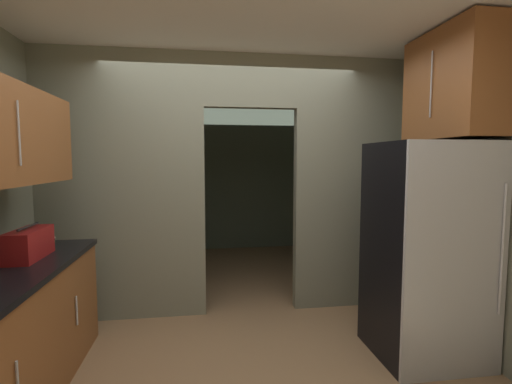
% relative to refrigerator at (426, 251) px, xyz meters
% --- Properties ---
extents(ground, '(20.00, 20.00, 0.00)m').
position_rel_refrigerator_xyz_m(ground, '(-1.46, -0.18, -0.86)').
color(ground, '#93704C').
extents(kitchen_overhead_slab, '(4.14, 6.53, 0.06)m').
position_rel_refrigerator_xyz_m(kitchen_overhead_slab, '(-1.46, 0.20, 1.80)').
color(kitchen_overhead_slab, silver).
extents(kitchen_partition, '(3.74, 0.12, 2.63)m').
position_rel_refrigerator_xyz_m(kitchen_partition, '(-1.50, 1.09, 0.52)').
color(kitchen_partition, gray).
rests_on(kitchen_partition, ground).
extents(adjoining_room_shell, '(3.74, 2.86, 2.63)m').
position_rel_refrigerator_xyz_m(adjoining_room_shell, '(-1.46, 3.05, 0.46)').
color(adjoining_room_shell, slate).
rests_on(adjoining_room_shell, ground).
extents(refrigerator, '(0.79, 0.75, 1.72)m').
position_rel_refrigerator_xyz_m(refrigerator, '(0.00, 0.00, 0.00)').
color(refrigerator, black).
rests_on(refrigerator, ground).
extents(upper_cabinet_fridgeside, '(0.36, 0.87, 0.86)m').
position_rel_refrigerator_xyz_m(upper_cabinet_fridgeside, '(0.23, 0.10, 1.32)').
color(upper_cabinet_fridgeside, brown).
extents(boombox, '(0.19, 0.43, 0.24)m').
position_rel_refrigerator_xyz_m(boombox, '(-2.98, 0.11, 0.13)').
color(boombox, maroon).
rests_on(boombox, lower_cabinet_run).
extents(book_stack, '(0.14, 0.17, 0.08)m').
position_rel_refrigerator_xyz_m(book_stack, '(-3.00, 0.42, 0.06)').
color(book_stack, '#8C3893').
rests_on(book_stack, lower_cabinet_run).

